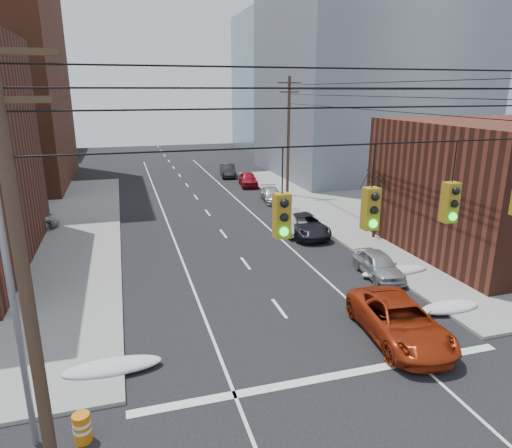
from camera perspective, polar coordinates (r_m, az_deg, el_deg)
sidewalk_ne at (r=48.10m, az=28.23°, el=2.80°), size 40.00×40.00×0.15m
building_office at (r=57.74m, az=13.87°, el=18.66°), size 22.00×20.00×25.00m
building_glass at (r=82.03m, az=5.61°, el=17.18°), size 20.00×18.00×22.00m
utility_pole_left at (r=10.17m, az=-26.68°, el=-8.49°), size 2.20×0.28×11.00m
utility_pole_far at (r=43.03m, az=4.07°, el=11.04°), size 2.20×0.28×11.00m
traffic_signals at (r=11.54m, az=18.92°, el=2.51°), size 17.00×0.42×2.02m
street_light at (r=13.20m, az=-28.72°, el=-4.36°), size 0.44×0.44×9.32m
bare_tree at (r=31.58m, az=14.71°, el=2.21°), size 2.09×2.20×4.93m
snow_nw at (r=17.92m, az=-17.49°, el=-16.66°), size 3.50×1.08×0.42m
snow_ne at (r=23.00m, az=23.08°, el=-9.56°), size 3.00×1.08×0.42m
snow_east_far at (r=26.26m, az=16.94°, el=-5.69°), size 4.00×1.08×0.42m
red_pickup at (r=19.73m, az=17.52°, el=-11.46°), size 3.20×5.96×1.59m
parked_car_a at (r=25.65m, az=15.04°, el=-4.92°), size 1.98×4.17×1.37m
parked_car_b at (r=32.72m, az=4.40°, el=0.32°), size 1.82×4.53×1.46m
parked_car_c at (r=32.01m, az=6.12°, el=-0.11°), size 2.56×5.27×1.44m
parked_car_d at (r=41.64m, az=2.00°, el=3.68°), size 2.24×4.37×1.21m
parked_car_e at (r=48.36m, az=-0.99°, el=5.63°), size 2.29×4.50×1.47m
parked_car_f at (r=53.87m, az=-3.56°, el=6.71°), size 2.17×4.66×1.48m
lot_car_b at (r=36.35m, az=-27.33°, el=0.35°), size 5.61×3.79×1.43m
construction_barrel at (r=15.17m, az=-20.91°, el=-22.67°), size 0.63×0.63×0.89m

